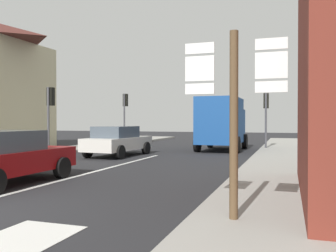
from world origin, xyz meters
The scene contains 12 objects.
ground_plane centered at (0.00, 10.00, 0.00)m, with size 80.00×80.00×0.00m, color #232326.
sidewalk_right centered at (5.87, 8.00, 0.07)m, with size 2.36×44.00×0.14m, color gray.
sidewalk_left centered at (-5.87, 8.00, 0.07)m, with size 2.36×44.00×0.14m, color gray.
lane_centre_stripe centered at (0.00, 6.00, 0.01)m, with size 0.16×12.00×0.01m, color silver.
lane_turn_arrow centered at (2.58, -1.00, 0.01)m, with size 1.20×2.20×0.01m, color silver.
sedan_near centered at (-1.10, 2.90, 0.76)m, with size 1.97×4.20×1.47m.
sedan_far centered at (-1.74, 11.13, 0.76)m, with size 2.19×4.31×1.47m.
delivery_truck centered at (2.54, 16.16, 1.65)m, with size 2.51×5.01×3.05m.
route_sign_post centered at (5.43, 0.86, 1.91)m, with size 1.66×0.14×3.20m.
traffic_light_near_left centered at (-4.99, 10.20, 2.52)m, with size 0.30×0.49×3.40m.
traffic_light_far_right centered at (4.99, 17.32, 2.51)m, with size 0.30×0.49×3.39m.
traffic_light_far_left centered at (-4.99, 18.92, 2.73)m, with size 0.30×0.49×3.69m.
Camera 1 is at (6.29, -5.10, 1.74)m, focal length 38.94 mm.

